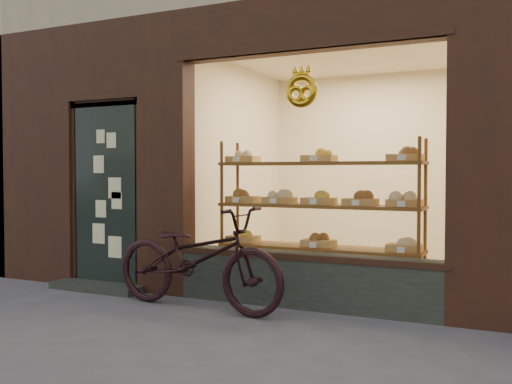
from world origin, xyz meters
The scene contains 3 objects.
ground centered at (0.00, 0.00, 0.00)m, with size 90.00×90.00×0.00m, color #434249.
display_shelf centered at (0.45, 2.55, 0.85)m, with size 2.20×0.45×1.70m.
bicycle centered at (-0.49, 1.62, 0.51)m, with size 0.68×1.95×1.03m, color black.
Camera 1 is at (2.42, -3.21, 1.36)m, focal length 40.00 mm.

